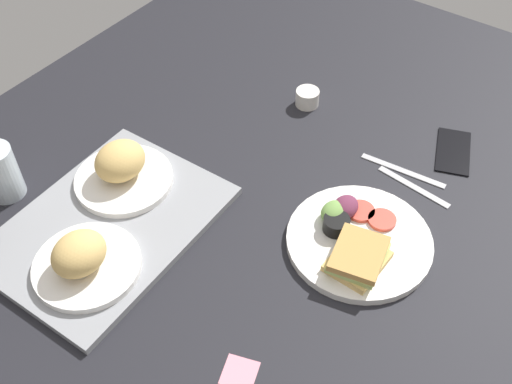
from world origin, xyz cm
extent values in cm
cube|color=black|center=(0.00, 0.00, -1.50)|extent=(190.00, 150.00, 3.00)
cube|color=gray|center=(-19.87, 23.30, 0.80)|extent=(45.81, 34.11, 1.60)
cylinder|color=white|center=(-29.87, 18.30, 2.30)|extent=(19.95, 19.95, 1.40)
ellipsoid|color=#DBB266|center=(-30.53, 18.50, 6.54)|extent=(10.40, 8.98, 7.09)
cylinder|color=white|center=(-9.87, 28.30, 2.30)|extent=(20.38, 20.38, 1.40)
ellipsoid|color=#DBB266|center=(-9.22, 29.10, 6.75)|extent=(10.99, 9.49, 7.49)
cylinder|color=white|center=(5.53, -19.00, 0.80)|extent=(28.21, 28.21, 1.60)
cube|color=#DBB266|center=(-0.11, -21.53, 2.30)|extent=(11.35, 9.43, 1.40)
cube|color=#B2C66B|center=(-0.11, -21.53, 3.50)|extent=(12.34, 10.70, 1.00)
cube|color=tan|center=(-0.11, -21.53, 4.70)|extent=(12.69, 11.17, 1.40)
cylinder|color=#D14738|center=(11.88, -20.41, 2.00)|extent=(5.60, 5.60, 0.80)
cylinder|color=#D14738|center=(11.46, -15.89, 2.00)|extent=(5.60, 5.60, 0.80)
cylinder|color=black|center=(4.83, -14.06, 3.10)|extent=(5.20, 5.20, 3.00)
cylinder|color=#EFEACC|center=(4.83, -14.06, 4.20)|extent=(4.26, 4.26, 0.60)
ellipsoid|color=#729E4C|center=(6.94, -12.23, 3.40)|extent=(6.00, 4.80, 3.60)
ellipsoid|color=#6B2D47|center=(9.48, -13.35, 3.40)|extent=(6.00, 4.80, 3.60)
cylinder|color=silver|center=(-25.23, 47.09, 5.95)|extent=(7.36, 7.36, 11.90)
cylinder|color=silver|center=(35.69, 12.10, 2.00)|extent=(5.60, 5.60, 4.00)
cube|color=#B7B7BC|center=(25.53, -21.00, 0.25)|extent=(3.27, 17.05, 0.50)
cube|color=#B7B7BC|center=(28.53, -17.00, 0.25)|extent=(3.10, 19.05, 0.50)
cube|color=black|center=(40.57, -23.38, 0.40)|extent=(16.02, 11.83, 0.80)
cube|color=pink|center=(-29.56, -16.37, 0.06)|extent=(7.09, 7.09, 0.12)
camera|label=1|loc=(-66.34, -46.11, 94.33)|focal=43.28mm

